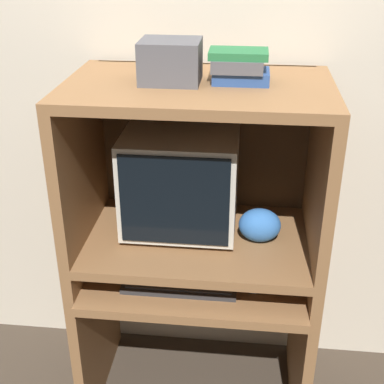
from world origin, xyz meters
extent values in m
cube|color=beige|center=(0.00, 0.63, 1.30)|extent=(6.00, 0.06, 2.60)
cube|color=brown|center=(-0.44, 0.29, 0.33)|extent=(0.04, 0.57, 0.67)
cube|color=brown|center=(0.44, 0.29, 0.33)|extent=(0.04, 0.57, 0.67)
cube|color=brown|center=(0.00, 0.14, 0.65)|extent=(0.83, 0.33, 0.04)
cube|color=brown|center=(-0.44, 0.29, 0.74)|extent=(0.04, 0.57, 0.14)
cube|color=brown|center=(0.44, 0.29, 0.74)|extent=(0.04, 0.57, 0.14)
cube|color=brown|center=(0.00, 0.29, 0.79)|extent=(0.83, 0.57, 0.04)
cube|color=brown|center=(-0.44, 0.29, 1.11)|extent=(0.04, 0.57, 0.60)
cube|color=brown|center=(0.44, 0.29, 1.11)|extent=(0.04, 0.57, 0.60)
cube|color=brown|center=(0.00, 0.29, 1.39)|extent=(0.83, 0.57, 0.04)
cube|color=#48321E|center=(0.00, 0.56, 1.11)|extent=(0.83, 0.01, 0.60)
cylinder|color=beige|center=(-0.07, 0.35, 0.82)|extent=(0.20, 0.20, 0.02)
cube|color=beige|center=(-0.07, 0.35, 1.01)|extent=(0.42, 0.36, 0.38)
cube|color=black|center=(-0.07, 0.17, 1.01)|extent=(0.39, 0.01, 0.34)
cube|color=#2D2D30|center=(-0.05, 0.14, 0.68)|extent=(0.43, 0.13, 0.02)
cube|color=#474749|center=(-0.05, 0.14, 0.69)|extent=(0.39, 0.10, 0.01)
ellipsoid|color=#B7B7B7|center=(0.22, 0.14, 0.68)|extent=(0.07, 0.05, 0.03)
ellipsoid|color=#336BB7|center=(0.23, 0.28, 0.87)|extent=(0.16, 0.12, 0.13)
cube|color=navy|center=(0.14, 0.31, 1.43)|extent=(0.19, 0.13, 0.04)
cube|color=#4C4C51|center=(0.13, 0.31, 1.47)|extent=(0.17, 0.15, 0.04)
cube|color=#236638|center=(0.13, 0.30, 1.50)|extent=(0.19, 0.12, 0.03)
cube|color=#4C4C51|center=(-0.09, 0.29, 1.47)|extent=(0.20, 0.17, 0.14)
camera|label=1|loc=(0.17, -1.46, 1.89)|focal=50.00mm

